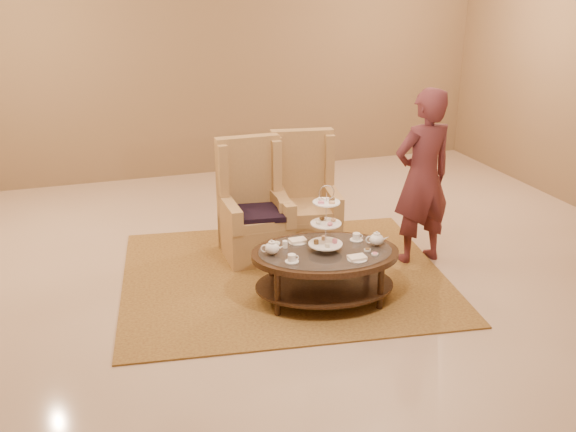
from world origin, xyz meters
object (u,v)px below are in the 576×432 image
object	(u,v)px
tea_table	(325,260)
person	(423,178)
armchair_left	(254,217)
armchair_right	(304,208)

from	to	relation	value
tea_table	person	size ratio (longest dim) A/B	0.82
armchair_left	armchair_right	xyz separation A→B (m)	(0.58, 0.08, -0.00)
person	tea_table	bearing A→B (deg)	16.18
tea_table	armchair_left	distance (m)	1.23
tea_table	armchair_left	size ratio (longest dim) A/B	1.19
armchair_right	person	xyz separation A→B (m)	(0.97, -0.74, 0.48)
tea_table	person	bearing A→B (deg)	33.78
person	armchair_left	bearing A→B (deg)	-30.30
tea_table	armchair_left	bearing A→B (deg)	116.49
tea_table	armchair_right	world-z (taller)	armchair_right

